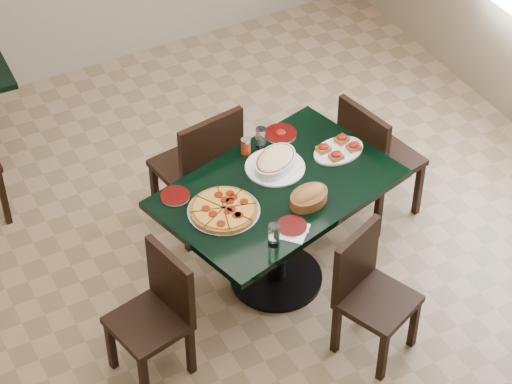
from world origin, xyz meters
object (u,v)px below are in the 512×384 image
chair_far (202,165)px  bruschetta_platter (339,149)px  chair_near (368,288)px  pepperoni_pizza (224,210)px  main_table (277,210)px  lasagna_casserole (275,162)px  bread_basket (309,197)px  chair_right (373,156)px  chair_left (158,309)px

chair_far → bruschetta_platter: (0.64, -0.51, 0.25)m
chair_near → pepperoni_pizza: 0.89m
main_table → chair_near: 0.70m
lasagna_casserole → bread_basket: bearing=-117.4°
main_table → chair_far: 0.64m
main_table → pepperoni_pizza: size_ratio=3.72×
chair_right → chair_left: 1.74m
chair_right → chair_left: chair_right is taller
chair_near → bread_basket: 0.59m
chair_far → chair_right: (0.99, -0.39, -0.03)m
main_table → chair_far: chair_far is taller
main_table → chair_left: chair_left is taller
chair_left → lasagna_casserole: bearing=101.4°
bread_basket → chair_right: bearing=14.9°
chair_near → chair_right: 1.07m
chair_right → bruschetta_platter: 0.46m
main_table → bruschetta_platter: (0.46, 0.10, 0.21)m
lasagna_casserole → bread_basket: 0.34m
chair_far → chair_left: chair_far is taller
lasagna_casserole → bruschetta_platter: 0.40m
chair_right → pepperoni_pizza: chair_right is taller
chair_far → bread_basket: size_ratio=3.41×
main_table → lasagna_casserole: lasagna_casserole is taller
bread_basket → chair_near: bearing=-91.3°
main_table → bread_basket: size_ratio=5.38×
chair_right → bread_basket: size_ratio=3.25×
main_table → pepperoni_pizza: pepperoni_pizza is taller
bread_basket → chair_far: bearing=93.2°
chair_near → chair_right: bearing=33.3°
main_table → chair_left: bearing=-177.9°
bruschetta_platter → chair_left: bearing=-173.1°
chair_left → main_table: bearing=94.5°
chair_left → bread_basket: size_ratio=2.88×
chair_far → chair_near: bearing=98.7°
chair_far → bread_basket: 0.89m
chair_near → bread_basket: bearing=81.7°
lasagna_casserole → chair_left: bearing=172.5°
pepperoni_pizza → bruschetta_platter: bruschetta_platter is taller
chair_far → bruschetta_platter: bearing=133.4°
chair_near → pepperoni_pizza: (-0.56, 0.61, 0.33)m
chair_far → chair_left: 1.11m
bruschetta_platter → pepperoni_pizza: bearing=-178.1°
chair_left → lasagna_casserole: 1.08m
chair_far → bread_basket: bearing=100.3°
main_table → bread_basket: bread_basket is taller
pepperoni_pizza → lasagna_casserole: (0.43, 0.19, 0.03)m
pepperoni_pizza → bread_basket: bread_basket is taller
chair_far → pepperoni_pizza: (-0.18, -0.66, 0.24)m
pepperoni_pizza → bruschetta_platter: (0.82, 0.14, 0.01)m
main_table → bread_basket: (0.08, -0.20, 0.22)m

